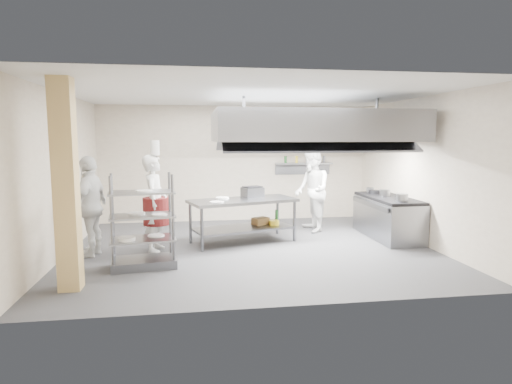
{
  "coord_description": "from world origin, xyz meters",
  "views": [
    {
      "loc": [
        -1.15,
        -8.19,
        2.16
      ],
      "look_at": [
        0.11,
        0.2,
        1.1
      ],
      "focal_mm": 30.0,
      "sensor_mm": 36.0,
      "label": 1
    }
  ],
  "objects": [
    {
      "name": "floor",
      "position": [
        0.0,
        0.0,
        0.0
      ],
      "size": [
        7.0,
        7.0,
        0.0
      ],
      "primitive_type": "plane",
      "color": "#29292A",
      "rests_on": "ground"
    },
    {
      "name": "ceiling",
      "position": [
        0.0,
        0.0,
        3.0
      ],
      "size": [
        7.0,
        7.0,
        0.0
      ],
      "primitive_type": "plane",
      "rotation": [
        3.14,
        0.0,
        0.0
      ],
      "color": "silver",
      "rests_on": "wall_back"
    },
    {
      "name": "wall_back",
      "position": [
        0.0,
        3.0,
        1.5
      ],
      "size": [
        7.0,
        0.0,
        7.0
      ],
      "primitive_type": "plane",
      "rotation": [
        1.57,
        0.0,
        0.0
      ],
      "color": "#B1A18D",
      "rests_on": "ground"
    },
    {
      "name": "wall_left",
      "position": [
        -3.5,
        0.0,
        1.5
      ],
      "size": [
        0.0,
        6.0,
        6.0
      ],
      "primitive_type": "plane",
      "rotation": [
        1.57,
        0.0,
        1.57
      ],
      "color": "#B1A18D",
      "rests_on": "ground"
    },
    {
      "name": "wall_right",
      "position": [
        3.5,
        0.0,
        1.5
      ],
      "size": [
        0.0,
        6.0,
        6.0
      ],
      "primitive_type": "plane",
      "rotation": [
        1.57,
        0.0,
        -1.57
      ],
      "color": "#B1A18D",
      "rests_on": "ground"
    },
    {
      "name": "column",
      "position": [
        -2.9,
        -1.9,
        1.5
      ],
      "size": [
        0.3,
        0.3,
        3.0
      ],
      "primitive_type": "cube",
      "color": "tan",
      "rests_on": "floor"
    },
    {
      "name": "exhaust_hood",
      "position": [
        1.3,
        0.4,
        2.4
      ],
      "size": [
        4.0,
        2.5,
        0.6
      ],
      "primitive_type": "cube",
      "color": "gray",
      "rests_on": "ceiling"
    },
    {
      "name": "hood_strip_a",
      "position": [
        0.4,
        0.4,
        2.08
      ],
      "size": [
        1.6,
        0.12,
        0.04
      ],
      "primitive_type": "cube",
      "color": "white",
      "rests_on": "exhaust_hood"
    },
    {
      "name": "hood_strip_b",
      "position": [
        2.2,
        0.4,
        2.08
      ],
      "size": [
        1.6,
        0.12,
        0.04
      ],
      "primitive_type": "cube",
      "color": "white",
      "rests_on": "exhaust_hood"
    },
    {
      "name": "wall_shelf",
      "position": [
        1.8,
        2.84,
        1.5
      ],
      "size": [
        1.5,
        0.28,
        0.04
      ],
      "primitive_type": "cube",
      "color": "gray",
      "rests_on": "wall_back"
    },
    {
      "name": "island",
      "position": [
        -0.11,
        0.53,
        0.46
      ],
      "size": [
        2.37,
        1.52,
        0.91
      ],
      "primitive_type": null,
      "rotation": [
        0.0,
        0.0,
        0.29
      ],
      "color": "gray",
      "rests_on": "floor"
    },
    {
      "name": "island_worktop",
      "position": [
        -0.11,
        0.53,
        0.88
      ],
      "size": [
        2.37,
        1.52,
        0.06
      ],
      "primitive_type": "cube",
      "rotation": [
        0.0,
        0.0,
        0.29
      ],
      "color": "gray",
      "rests_on": "island"
    },
    {
      "name": "island_undershelf",
      "position": [
        -0.11,
        0.53,
        0.3
      ],
      "size": [
        2.18,
        1.38,
        0.04
      ],
      "primitive_type": "cube",
      "rotation": [
        0.0,
        0.0,
        0.29
      ],
      "color": "slate",
      "rests_on": "island"
    },
    {
      "name": "pass_rack",
      "position": [
        -1.98,
        -0.96,
        0.79
      ],
      "size": [
        1.13,
        0.76,
        1.58
      ],
      "primitive_type": null,
      "rotation": [
        0.0,
        0.0,
        0.14
      ],
      "color": "gray",
      "rests_on": "floor"
    },
    {
      "name": "cooking_range",
      "position": [
        3.08,
        0.5,
        0.42
      ],
      "size": [
        0.8,
        2.0,
        0.84
      ],
      "primitive_type": "cube",
      "color": "gray",
      "rests_on": "floor"
    },
    {
      "name": "range_top",
      "position": [
        3.08,
        0.5,
        0.87
      ],
      "size": [
        0.78,
        1.96,
        0.06
      ],
      "primitive_type": "cube",
      "color": "black",
      "rests_on": "cooking_range"
    },
    {
      "name": "chef_head",
      "position": [
        -1.86,
        0.12,
        0.93
      ],
      "size": [
        0.54,
        0.73,
        1.86
      ],
      "primitive_type": "imported",
      "rotation": [
        0.0,
        0.0,
        1.43
      ],
      "color": "silver",
      "rests_on": "floor"
    },
    {
      "name": "chef_line",
      "position": [
        1.6,
        1.35,
        0.96
      ],
      "size": [
        0.75,
        0.95,
        1.92
      ],
      "primitive_type": "imported",
      "rotation": [
        0.0,
        0.0,
        -1.55
      ],
      "color": "white",
      "rests_on": "floor"
    },
    {
      "name": "chef_plating",
      "position": [
        -3.0,
        -0.05,
        0.93
      ],
      "size": [
        0.69,
        1.16,
        1.85
      ],
      "primitive_type": "imported",
      "rotation": [
        0.0,
        0.0,
        -1.81
      ],
      "color": "silver",
      "rests_on": "floor"
    },
    {
      "name": "griddle",
      "position": [
        0.13,
        0.85,
        1.01
      ],
      "size": [
        0.51,
        0.46,
        0.2
      ],
      "primitive_type": "cube",
      "rotation": [
        0.0,
        0.0,
        0.38
      ],
      "color": "slate",
      "rests_on": "island_worktop"
    },
    {
      "name": "wicker_basket",
      "position": [
        0.3,
        0.76,
        0.39
      ],
      "size": [
        0.41,
        0.37,
        0.15
      ],
      "primitive_type": "cube",
      "rotation": [
        0.0,
        0.0,
        0.54
      ],
      "color": "olive",
      "rests_on": "island_undershelf"
    },
    {
      "name": "stockpot",
      "position": [
        3.03,
        0.57,
        0.98
      ],
      "size": [
        0.22,
        0.22,
        0.15
      ],
      "primitive_type": "cylinder",
      "color": "gray",
      "rests_on": "range_top"
    },
    {
      "name": "plate_stack",
      "position": [
        -1.98,
        -0.96,
        0.51
      ],
      "size": [
        0.28,
        0.28,
        0.05
      ],
      "primitive_type": "cylinder",
      "color": "white",
      "rests_on": "pass_rack"
    }
  ]
}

